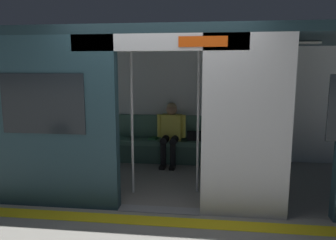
{
  "coord_description": "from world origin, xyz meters",
  "views": [
    {
      "loc": [
        -0.58,
        3.82,
        1.82
      ],
      "look_at": [
        0.03,
        -1.2,
        0.99
      ],
      "focal_mm": 33.86,
      "sensor_mm": 36.0,
      "label": 1
    }
  ],
  "objects_px": {
    "person_seated": "(171,129)",
    "grab_pole_far": "(198,119)",
    "train_car": "(165,86)",
    "grab_pole_door": "(132,119)",
    "bench_seat": "(175,145)",
    "book": "(153,138)",
    "handbag": "(194,136)"
  },
  "relations": [
    {
      "from": "bench_seat",
      "to": "person_seated",
      "type": "xyz_separation_m",
      "value": [
        0.08,
        0.05,
        0.33
      ]
    },
    {
      "from": "book",
      "to": "grab_pole_door",
      "type": "xyz_separation_m",
      "value": [
        0.03,
        1.66,
        0.65
      ]
    },
    {
      "from": "person_seated",
      "to": "grab_pole_far",
      "type": "distance_m",
      "value": 1.55
    },
    {
      "from": "train_car",
      "to": "person_seated",
      "type": "height_order",
      "value": "train_car"
    },
    {
      "from": "handbag",
      "to": "book",
      "type": "height_order",
      "value": "handbag"
    },
    {
      "from": "bench_seat",
      "to": "grab_pole_far",
      "type": "xyz_separation_m",
      "value": [
        -0.47,
        1.44,
        0.76
      ]
    },
    {
      "from": "book",
      "to": "bench_seat",
      "type": "bearing_deg",
      "value": -175.45
    },
    {
      "from": "bench_seat",
      "to": "handbag",
      "type": "distance_m",
      "value": 0.41
    },
    {
      "from": "bench_seat",
      "to": "grab_pole_door",
      "type": "xyz_separation_m",
      "value": [
        0.47,
        1.59,
        0.76
      ]
    },
    {
      "from": "handbag",
      "to": "grab_pole_far",
      "type": "bearing_deg",
      "value": 94.28
    },
    {
      "from": "grab_pole_door",
      "to": "grab_pole_far",
      "type": "distance_m",
      "value": 0.95
    },
    {
      "from": "train_car",
      "to": "handbag",
      "type": "distance_m",
      "value": 1.5
    },
    {
      "from": "train_car",
      "to": "grab_pole_far",
      "type": "bearing_deg",
      "value": 139.06
    },
    {
      "from": "bench_seat",
      "to": "grab_pole_far",
      "type": "height_order",
      "value": "grab_pole_far"
    },
    {
      "from": "person_seated",
      "to": "handbag",
      "type": "bearing_deg",
      "value": -166.62
    },
    {
      "from": "train_car",
      "to": "bench_seat",
      "type": "bearing_deg",
      "value": -94.67
    },
    {
      "from": "train_car",
      "to": "handbag",
      "type": "height_order",
      "value": "train_car"
    },
    {
      "from": "handbag",
      "to": "grab_pole_far",
      "type": "height_order",
      "value": "grab_pole_far"
    },
    {
      "from": "bench_seat",
      "to": "train_car",
      "type": "bearing_deg",
      "value": 85.33
    },
    {
      "from": "bench_seat",
      "to": "book",
      "type": "height_order",
      "value": "book"
    },
    {
      "from": "train_car",
      "to": "grab_pole_far",
      "type": "xyz_separation_m",
      "value": [
        -0.55,
        0.47,
        -0.44
      ]
    },
    {
      "from": "train_car",
      "to": "grab_pole_far",
      "type": "height_order",
      "value": "train_car"
    },
    {
      "from": "handbag",
      "to": "bench_seat",
      "type": "bearing_deg",
      "value": 8.19
    },
    {
      "from": "handbag",
      "to": "grab_pole_far",
      "type": "relative_size",
      "value": 0.12
    },
    {
      "from": "handbag",
      "to": "person_seated",
      "type": "bearing_deg",
      "value": 13.38
    },
    {
      "from": "handbag",
      "to": "book",
      "type": "bearing_deg",
      "value": -1.2
    },
    {
      "from": "train_car",
      "to": "book",
      "type": "bearing_deg",
      "value": -70.69
    },
    {
      "from": "bench_seat",
      "to": "grab_pole_door",
      "type": "relative_size",
      "value": 1.3
    },
    {
      "from": "handbag",
      "to": "book",
      "type": "relative_size",
      "value": 1.18
    },
    {
      "from": "book",
      "to": "grab_pole_door",
      "type": "relative_size",
      "value": 0.1
    },
    {
      "from": "person_seated",
      "to": "grab_pole_door",
      "type": "height_order",
      "value": "grab_pole_door"
    },
    {
      "from": "person_seated",
      "to": "handbag",
      "type": "relative_size",
      "value": 4.5
    }
  ]
}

